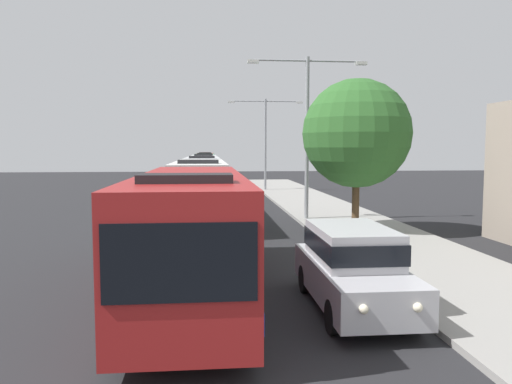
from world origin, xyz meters
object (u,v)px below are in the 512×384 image
Objects in this scene: bus_second_in_line at (200,188)px; roadside_tree at (357,134)px; bus_middle at (203,175)px; streetlamp_mid at (307,120)px; bus_rear at (205,165)px; bus_fourth_in_line at (204,169)px; white_suv at (352,265)px; bus_lead at (192,228)px; streetlamp_far at (265,133)px; bus_tail_end at (205,162)px.

bus_second_in_line is 8.43m from roadside_tree.
bus_middle is 14.67m from streetlamp_mid.
bus_rear is at bearing 97.80° from streetlamp_mid.
bus_second_in_line and bus_fourth_in_line have the same top height.
bus_fourth_in_line reaches higher than white_suv.
bus_lead is 31.37m from streetlamp_far.
bus_fourth_in_line is at bearing 90.00° from bus_second_in_line.
streetlamp_mid reaches higher than bus_rear.
bus_fourth_in_line is 0.97× the size of bus_rear.
bus_middle is 1.78× the size of roadside_tree.
streetlamp_far is at bearing 80.03° from bus_lead.
roadside_tree is (6.84, -43.13, 2.65)m from bus_rear.
bus_tail_end is 1.60× the size of roadside_tree.
bus_fourth_in_line is at bearing 124.29° from streetlamp_far.
bus_middle is at bearing 90.00° from bus_second_in_line.
streetlamp_far is (5.40, -7.92, 3.34)m from bus_fourth_in_line.
bus_second_in_line is 1.00× the size of bus_rear.
bus_middle is (0.00, 12.76, 0.00)m from bus_second_in_line.
bus_tail_end reaches higher than white_suv.
bus_second_in_line is 14.83m from white_suv.
roadside_tree is at bearing 72.88° from white_suv.
roadside_tree is at bearing -67.97° from bus_middle.
bus_lead is 25.53m from bus_middle.
bus_middle is 1.00× the size of bus_rear.
bus_fourth_in_line is (-0.00, 13.11, -0.00)m from bus_middle.
streetlamp_far is (5.40, 17.96, 3.34)m from bus_second_in_line.
roadside_tree is (1.44, -22.10, -0.68)m from streetlamp_far.
streetlamp_mid is at bearing -78.40° from bus_fourth_in_line.
bus_fourth_in_line is 1.71× the size of roadside_tree.
streetlamp_mid reaches higher than bus_lead.
bus_fourth_in_line is 13.12m from bus_rear.
bus_fourth_in_line is at bearing 95.25° from white_suv.
bus_tail_end is 1.29× the size of streetlamp_mid.
bus_lead is 1.01× the size of bus_tail_end.
streetlamp_far reaches higher than bus_middle.
bus_rear is 43.75m from roadside_tree.
roadside_tree reaches higher than bus_rear.
streetlamp_mid reaches higher than white_suv.
streetlamp_far is at bearing -81.11° from bus_tail_end.
white_suv is (3.70, -40.22, -0.66)m from bus_fourth_in_line.
streetlamp_far is at bearing -55.71° from bus_fourth_in_line.
white_suv is at bearing -96.97° from streetlamp_mid.
bus_second_in_line is at bearing -90.00° from bus_tail_end.
bus_rear is 21.97m from streetlamp_far.
bus_tail_end is 1.34× the size of streetlamp_far.
bus_tail_end is (-0.00, 13.47, -0.00)m from bus_rear.
bus_fourth_in_line is at bearing -90.00° from bus_tail_end.
bus_lead is 13.90m from streetlamp_mid.
bus_lead is at bearing -90.00° from bus_tail_end.
streetlamp_far reaches higher than roadside_tree.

